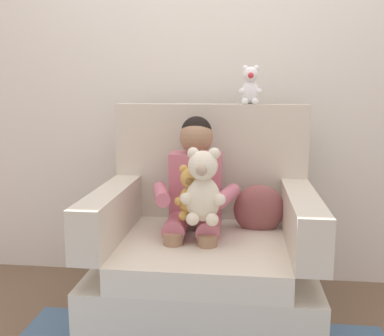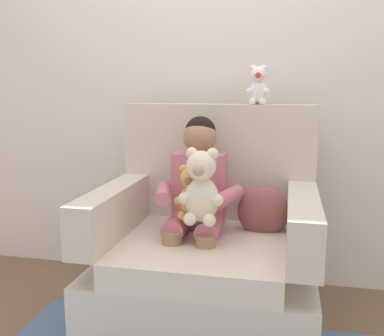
# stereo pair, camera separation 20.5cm
# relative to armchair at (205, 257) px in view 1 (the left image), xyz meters

# --- Properties ---
(ground_plane) EXTENTS (8.00, 8.00, 0.00)m
(ground_plane) POSITION_rel_armchair_xyz_m (0.00, -0.05, -0.35)
(ground_plane) COLOR brown
(back_wall) EXTENTS (6.00, 0.10, 2.60)m
(back_wall) POSITION_rel_armchair_xyz_m (0.00, 0.63, 0.95)
(back_wall) COLOR silver
(back_wall) RESTS_ON ground
(armchair) EXTENTS (1.05, 0.89, 1.11)m
(armchair) POSITION_rel_armchair_xyz_m (0.00, 0.00, 0.00)
(armchair) COLOR beige
(armchair) RESTS_ON ground
(seated_child) EXTENTS (0.45, 0.39, 0.82)m
(seated_child) POSITION_rel_armchair_xyz_m (-0.06, 0.02, 0.34)
(seated_child) COLOR #C66B7F
(seated_child) RESTS_ON armchair
(plush_honey) EXTENTS (0.15, 0.12, 0.26)m
(plush_honey) POSITION_rel_armchair_xyz_m (-0.06, -0.11, 0.35)
(plush_honey) COLOR gold
(plush_honey) RESTS_ON armchair
(plush_cream) EXTENTS (0.21, 0.17, 0.35)m
(plush_cream) POSITION_rel_armchair_xyz_m (0.00, -0.16, 0.39)
(plush_cream) COLOR silver
(plush_cream) RESTS_ON armchair
(plush_white_on_backrest) EXTENTS (0.12, 0.10, 0.21)m
(plush_white_on_backrest) POSITION_rel_armchair_xyz_m (0.21, 0.32, 0.85)
(plush_white_on_backrest) COLOR white
(plush_white_on_backrest) RESTS_ON armchair
(throw_pillow) EXTENTS (0.26, 0.13, 0.26)m
(throw_pillow) POSITION_rel_armchair_xyz_m (0.27, 0.12, 0.22)
(throw_pillow) COLOR #8C4C4C
(throw_pillow) RESTS_ON armchair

